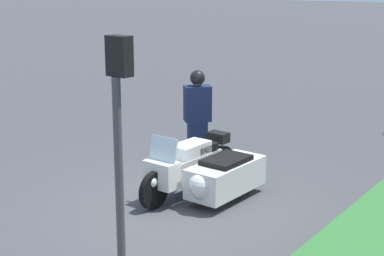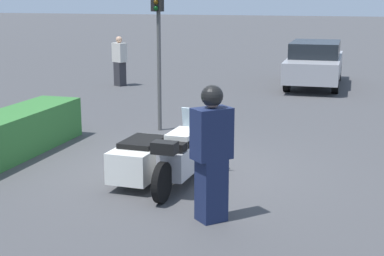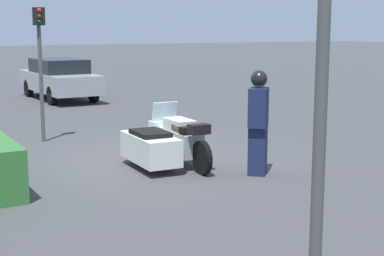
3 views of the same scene
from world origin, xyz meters
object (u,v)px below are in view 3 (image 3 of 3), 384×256
object	(u,v)px
traffic_light_near	(40,53)
traffic_light_far	(318,81)
parked_car_background	(59,78)
officer_rider	(258,120)
police_motorcycle	(162,142)

from	to	relation	value
traffic_light_near	traffic_light_far	size ratio (longest dim) A/B	0.89
traffic_light_near	parked_car_background	world-z (taller)	traffic_light_near
officer_rider	parked_car_background	bearing A→B (deg)	-47.88
officer_rider	traffic_light_near	bearing A→B (deg)	-19.81
police_motorcycle	officer_rider	size ratio (longest dim) A/B	1.33
police_motorcycle	parked_car_background	bearing A→B (deg)	-4.71
police_motorcycle	traffic_light_near	world-z (taller)	traffic_light_near
traffic_light_far	parked_car_background	distance (m)	18.79
officer_rider	parked_car_background	world-z (taller)	officer_rider
police_motorcycle	traffic_light_near	size ratio (longest dim) A/B	0.81
traffic_light_far	police_motorcycle	bearing A→B (deg)	-21.05
police_motorcycle	traffic_light_far	distance (m)	7.48
police_motorcycle	traffic_light_near	bearing A→B (deg)	23.15
police_motorcycle	officer_rider	world-z (taller)	officer_rider
officer_rider	traffic_light_far	bearing A→B (deg)	100.90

